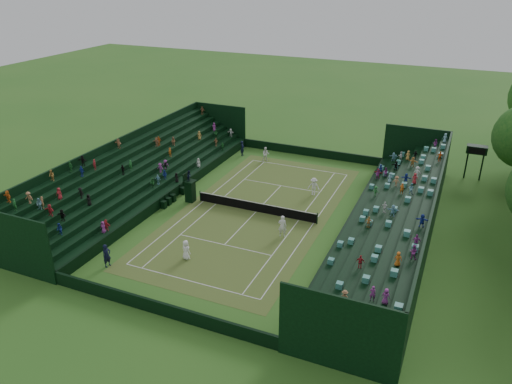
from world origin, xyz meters
TOP-DOWN VIEW (x-y plane):
  - ground at (0.00, 0.00)m, footprint 160.00×160.00m
  - court_surface at (0.00, 0.00)m, footprint 12.97×26.77m
  - perimeter_wall_north at (0.00, 15.88)m, footprint 17.17×0.20m
  - perimeter_wall_south at (0.00, -15.88)m, footprint 17.17×0.20m
  - perimeter_wall_east at (8.48, 0.00)m, footprint 0.20×31.77m
  - perimeter_wall_west at (-8.48, 0.00)m, footprint 0.20×31.77m
  - north_grandstand at (12.66, 0.00)m, footprint 6.60×32.00m
  - south_grandstand at (-12.66, 0.00)m, footprint 6.60×32.00m
  - tennis_net at (0.00, 0.00)m, footprint 11.67×0.10m
  - scoreboard_tower at (17.75, 16.00)m, footprint 2.00×1.00m
  - umpire_chair at (-6.61, -0.41)m, footprint 1.01×1.01m
  - courtside_chairs at (-8.15, -0.19)m, footprint 0.48×5.45m
  - player_near_west at (-1.72, -9.42)m, footprint 0.90×0.71m
  - player_near_east at (3.77, -3.24)m, footprint 0.79×0.61m
  - player_far_west at (-4.12, 12.31)m, footprint 0.98×0.89m
  - player_far_east at (3.68, 5.63)m, footprint 1.21×0.76m
  - line_judge_north at (-7.33, 12.88)m, footprint 0.53×0.71m
  - line_judge_south at (-6.60, -12.63)m, footprint 0.57×0.75m

SIDE VIEW (x-z plane):
  - ground at x=0.00m, z-range 0.00..0.00m
  - court_surface at x=0.00m, z-range 0.00..0.01m
  - courtside_chairs at x=-8.15m, z-range -0.13..0.91m
  - perimeter_wall_north at x=0.00m, z-range 0.00..1.00m
  - perimeter_wall_south at x=0.00m, z-range 0.00..1.00m
  - perimeter_wall_east at x=8.48m, z-range 0.00..1.00m
  - perimeter_wall_west at x=-8.48m, z-range 0.00..1.00m
  - tennis_net at x=0.00m, z-range 0.00..1.06m
  - player_near_west at x=-1.72m, z-range 0.00..1.60m
  - player_far_west at x=-4.12m, z-range 0.00..1.65m
  - line_judge_north at x=-7.33m, z-range 0.00..1.77m
  - player_far_east at x=3.68m, z-range 0.00..1.79m
  - line_judge_south at x=-6.60m, z-range 0.00..1.84m
  - player_near_east at x=3.77m, z-range 0.00..1.93m
  - umpire_chair at x=-6.61m, z-range -0.23..2.94m
  - north_grandstand at x=12.66m, z-range -0.90..4.00m
  - south_grandstand at x=-12.66m, z-range -0.90..4.00m
  - scoreboard_tower at x=17.75m, z-range 1.29..4.99m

